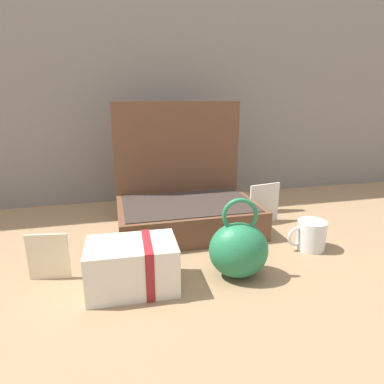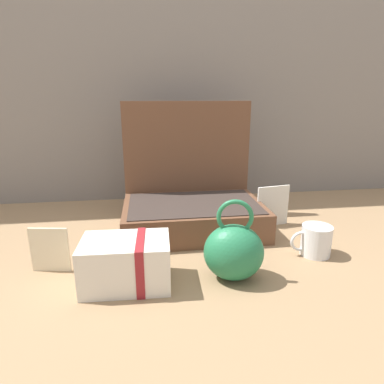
{
  "view_description": "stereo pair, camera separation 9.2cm",
  "coord_description": "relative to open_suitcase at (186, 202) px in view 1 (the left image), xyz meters",
  "views": [
    {
      "loc": [
        -0.18,
        -0.88,
        0.45
      ],
      "look_at": [
        0.03,
        -0.02,
        0.19
      ],
      "focal_mm": 30.48,
      "sensor_mm": 36.0,
      "label": 1
    },
    {
      "loc": [
        -0.09,
        -0.89,
        0.45
      ],
      "look_at": [
        0.03,
        -0.02,
        0.19
      ],
      "focal_mm": 30.48,
      "sensor_mm": 36.0,
      "label": 2
    }
  ],
  "objects": [
    {
      "name": "info_card_left",
      "position": [
        -0.42,
        -0.26,
        -0.03
      ],
      "size": [
        0.1,
        0.02,
        0.12
      ],
      "primitive_type": "cube",
      "rotation": [
        0.0,
        0.0,
        -0.16
      ],
      "color": "beige",
      "rests_on": "ground_plane"
    },
    {
      "name": "cream_toiletry_bag",
      "position": [
        -0.21,
        -0.35,
        -0.03
      ],
      "size": [
        0.22,
        0.15,
        0.12
      ],
      "color": "silver",
      "rests_on": "ground_plane"
    },
    {
      "name": "poster_card_right",
      "position": [
        0.29,
        -0.03,
        -0.02
      ],
      "size": [
        0.12,
        0.03,
        0.15
      ],
      "primitive_type": "cube",
      "rotation": [
        0.0,
        0.0,
        0.18
      ],
      "color": "silver",
      "rests_on": "ground_plane"
    },
    {
      "name": "open_suitcase",
      "position": [
        0.0,
        0.0,
        0.0
      ],
      "size": [
        0.47,
        0.33,
        0.43
      ],
      "color": "brown",
      "rests_on": "ground_plane"
    },
    {
      "name": "coffee_mug",
      "position": [
        0.33,
        -0.27,
        -0.05
      ],
      "size": [
        0.12,
        0.09,
        0.09
      ],
      "color": "silver",
      "rests_on": "ground_plane"
    },
    {
      "name": "ground_plane",
      "position": [
        -0.06,
        -0.19,
        -0.09
      ],
      "size": [
        6.0,
        6.0,
        0.0
      ],
      "primitive_type": "plane",
      "color": "#8C6D4C"
    },
    {
      "name": "teal_pouch_handbag",
      "position": [
        0.06,
        -0.36,
        -0.02
      ],
      "size": [
        0.17,
        0.15,
        0.21
      ],
      "color": "#237247",
      "rests_on": "ground_plane"
    },
    {
      "name": "back_wall",
      "position": [
        -0.06,
        0.39,
        0.61
      ],
      "size": [
        3.2,
        0.06,
        1.4
      ],
      "primitive_type": "cube",
      "color": "gray",
      "rests_on": "ground_plane"
    }
  ]
}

